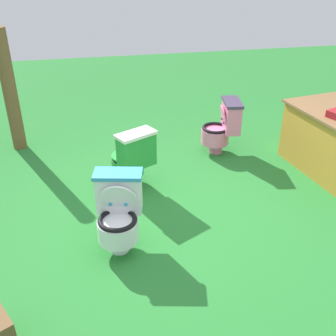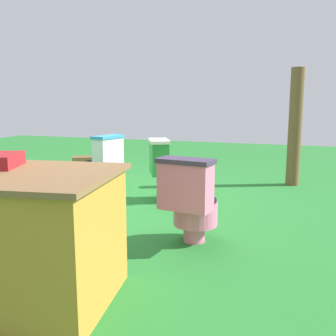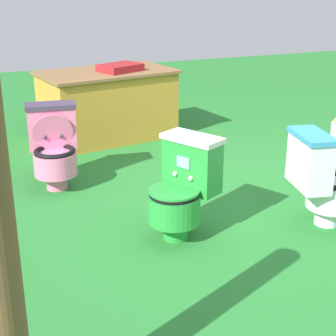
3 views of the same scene
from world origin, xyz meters
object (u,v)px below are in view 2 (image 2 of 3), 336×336
(toilet_white, at_px, (102,162))
(wooden_post, at_px, (295,127))
(small_crate, at_px, (83,164))
(toilet_green, at_px, (168,170))
(toilet_pink, at_px, (191,200))

(toilet_white, xyz_separation_m, wooden_post, (-2.37, -1.16, 0.43))
(small_crate, bearing_deg, toilet_green, 147.49)
(small_crate, bearing_deg, toilet_white, 132.98)
(wooden_post, relative_size, small_crate, 5.01)
(toilet_white, height_order, small_crate, toilet_white)
(toilet_green, distance_m, small_crate, 2.32)
(toilet_green, distance_m, toilet_white, 1.04)
(toilet_pink, bearing_deg, toilet_green, 125.00)
(toilet_green, distance_m, wooden_post, 2.00)
(toilet_white, relative_size, small_crate, 2.25)
(wooden_post, bearing_deg, toilet_white, 26.18)
(toilet_pink, xyz_separation_m, small_crate, (2.61, -2.53, -0.24))
(toilet_white, relative_size, wooden_post, 0.45)
(toilet_green, bearing_deg, toilet_white, -130.82)
(toilet_white, xyz_separation_m, small_crate, (0.93, -1.00, -0.24))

